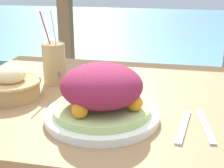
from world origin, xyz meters
name	(u,v)px	position (x,y,z in m)	size (l,w,h in m)	color
patio_table	(119,128)	(0.00, 0.00, 0.64)	(1.06, 0.77, 0.75)	#997047
railing_fence	(146,31)	(0.00, 0.81, 0.81)	(2.80, 0.08, 1.14)	brown
sea_backdrop	(163,42)	(0.00, 3.31, 0.22)	(12.00, 4.00, 0.44)	#568EA8
salad_plate	(102,96)	(-0.02, -0.16, 0.82)	(0.30, 0.30, 0.14)	white
drink_glass	(54,63)	(-0.23, 0.07, 0.82)	(0.08, 0.08, 0.25)	tan
bread_basket	(11,85)	(-0.31, -0.07, 0.79)	(0.18, 0.18, 0.10)	tan
fork	(183,126)	(0.19, -0.17, 0.76)	(0.04, 0.18, 0.00)	silver
knife	(205,126)	(0.24, -0.15, 0.76)	(0.04, 0.18, 0.00)	silver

